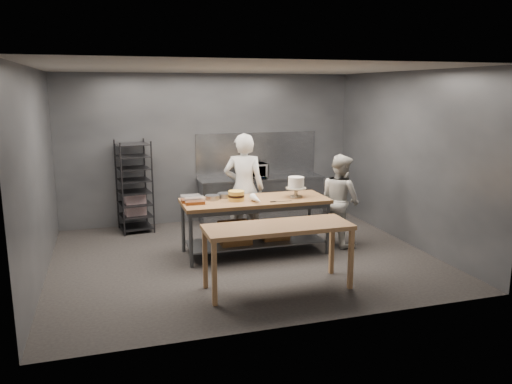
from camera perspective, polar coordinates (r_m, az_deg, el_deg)
ground at (r=8.23m, az=-1.50°, el=-7.43°), size 6.00×6.00×0.00m
back_wall at (r=10.27m, az=-5.28°, el=4.99°), size 6.00×0.04×3.00m
work_table at (r=8.26m, az=-0.26°, el=-3.20°), size 2.40×0.90×0.92m
near_counter at (r=6.75m, az=2.54°, el=-4.50°), size 2.00×0.70×0.90m
back_counter at (r=10.39m, az=0.60°, el=-0.75°), size 2.60×0.60×0.90m
splashback_panel at (r=10.52m, az=0.11°, el=4.37°), size 2.60×0.02×0.90m
speed_rack at (r=9.78m, az=-13.73°, el=0.53°), size 0.69×0.73×1.75m
chef_behind at (r=8.78m, az=-1.39°, el=0.41°), size 0.83×0.69×1.95m
chef_right at (r=8.82m, az=9.61°, el=-0.89°), size 0.78×0.90×1.60m
microwave at (r=10.23m, az=-0.32°, el=2.46°), size 0.54×0.37×0.30m
frosted_cake_stand at (r=8.34m, az=4.60°, el=0.91°), size 0.34×0.34×0.34m
layer_cake at (r=8.07m, az=-2.25°, el=-0.43°), size 0.26×0.26×0.16m
cake_pans at (r=8.25m, az=-4.25°, el=-0.49°), size 0.48×0.35×0.07m
piping_bag at (r=7.90m, az=0.07°, el=-0.84°), size 0.13×0.38×0.12m
offset_spatula at (r=8.00m, az=2.55°, el=-1.09°), size 0.36×0.02×0.02m
pastry_clamshells at (r=7.96m, az=-7.25°, el=-0.86°), size 0.34×0.36×0.11m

